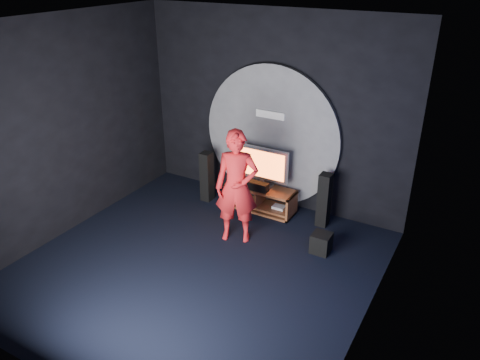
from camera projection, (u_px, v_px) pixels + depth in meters
name	position (u px, v px, depth m)	size (l,w,h in m)	color
floor	(197.00, 267.00, 7.04)	(5.00, 5.00, 0.00)	black
back_wall	(273.00, 111.00, 8.24)	(5.00, 0.04, 3.50)	black
front_wall	(36.00, 253.00, 4.32)	(5.00, 0.04, 3.50)	black
left_wall	(62.00, 129.00, 7.39)	(0.04, 5.00, 3.50)	black
right_wall	(378.00, 204.00, 5.17)	(0.04, 5.00, 3.50)	black
ceiling	(185.00, 24.00, 5.52)	(5.00, 5.00, 0.01)	black
wall_disc_panel	(271.00, 136.00, 8.39)	(2.60, 0.11, 2.60)	#515156
media_console	(261.00, 200.00, 8.55)	(1.29, 0.45, 0.45)	brown
tv	(263.00, 166.00, 8.32)	(0.97, 0.22, 0.74)	#B3B4BB
center_speaker	(257.00, 186.00, 8.32)	(0.40, 0.15, 0.15)	black
remote	(237.00, 184.00, 8.54)	(0.18, 0.05, 0.02)	black
tower_speaker_left	(207.00, 176.00, 8.79)	(0.19, 0.21, 0.97)	black
tower_speaker_right	(324.00, 200.00, 7.94)	(0.19, 0.21, 0.97)	black
subwoofer	(321.00, 243.00, 7.34)	(0.29, 0.29, 0.32)	black
player	(237.00, 187.00, 7.36)	(0.68, 0.45, 1.88)	red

